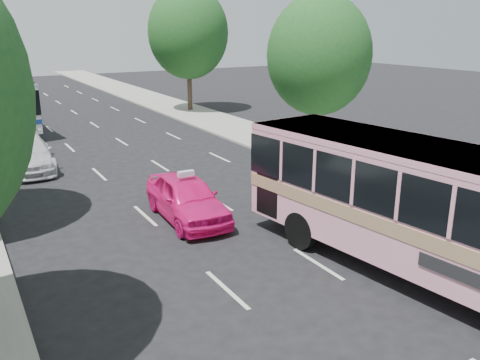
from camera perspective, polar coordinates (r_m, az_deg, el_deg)
ground at (r=15.53m, az=1.16°, el=-7.37°), size 120.00×120.00×0.00m
sidewalk_right at (r=36.35m, az=-3.68°, el=6.89°), size 4.00×90.00×0.12m
tree_right_near at (r=25.74m, az=9.10°, el=14.10°), size 5.10×5.10×7.95m
tree_right_far at (r=39.60m, az=-5.72°, el=16.49°), size 6.00×6.00×9.35m
pink_bus at (r=13.71m, az=20.42°, el=-2.09°), size 4.17×11.21×3.49m
pink_taxi at (r=17.41m, az=-6.01°, el=-1.99°), size 2.04×4.60×1.54m
white_pickup at (r=25.32m, az=-22.77°, el=2.74°), size 2.44×5.29×1.50m
taxi_roof_sign at (r=17.16m, az=-6.09°, el=0.72°), size 0.56×0.21×0.18m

